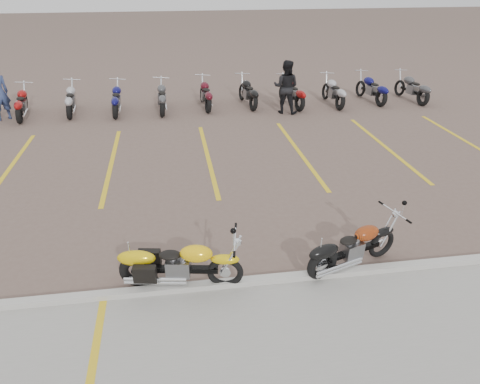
{
  "coord_description": "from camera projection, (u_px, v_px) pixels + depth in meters",
  "views": [
    {
      "loc": [
        -1.02,
        -8.47,
        5.02
      ],
      "look_at": [
        0.32,
        0.12,
        0.75
      ],
      "focal_mm": 35.0,
      "sensor_mm": 36.0,
      "label": 1
    }
  ],
  "objects": [
    {
      "name": "flame_cruiser",
      "position": [
        350.0,
        249.0,
        8.37
      ],
      "size": [
        1.9,
        0.78,
        0.81
      ],
      "rotation": [
        0.07,
        0.0,
        0.34
      ],
      "color": "black",
      "rests_on": "ground"
    },
    {
      "name": "parking_stripes",
      "position": [
        208.0,
        157.0,
        13.41
      ],
      "size": [
        38.0,
        5.5,
        0.01
      ],
      "primitive_type": null,
      "color": "gold",
      "rests_on": "ground"
    },
    {
      "name": "ground",
      "position": [
        226.0,
        227.0,
        9.86
      ],
      "size": [
        100.0,
        100.0,
        0.0
      ],
      "primitive_type": "plane",
      "color": "brown",
      "rests_on": "ground"
    },
    {
      "name": "person_b",
      "position": [
        286.0,
        87.0,
        16.98
      ],
      "size": [
        1.16,
        1.07,
        1.92
      ],
      "primitive_type": "imported",
      "rotation": [
        0.0,
        0.0,
        2.68
      ],
      "color": "black",
      "rests_on": "ground"
    },
    {
      "name": "yellow_cruiser",
      "position": [
        178.0,
        265.0,
        7.88
      ],
      "size": [
        2.1,
        0.52,
        0.87
      ],
      "rotation": [
        0.1,
        0.0,
        -0.18
      ],
      "color": "black",
      "rests_on": "ground"
    },
    {
      "name": "bg_bike_row",
      "position": [
        205.0,
        95.0,
        17.63
      ],
      "size": [
        17.29,
        2.04,
        1.1
      ],
      "color": "black",
      "rests_on": "ground"
    },
    {
      "name": "curb",
      "position": [
        240.0,
        282.0,
        8.06
      ],
      "size": [
        60.0,
        0.18,
        0.12
      ],
      "primitive_type": "cube",
      "color": "#ADAAA3",
      "rests_on": "ground"
    }
  ]
}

